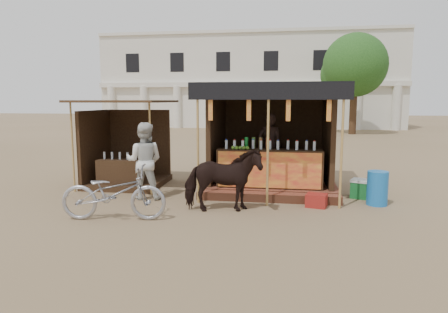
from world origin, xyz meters
The scene contains 11 objects.
ground centered at (0.00, 0.00, 0.00)m, with size 120.00×120.00×0.00m, color #846B4C.
main_stall centered at (1.00, 3.36, 1.03)m, with size 3.60×3.61×2.78m.
secondary_stall centered at (-3.17, 3.24, 0.85)m, with size 2.40×2.40×2.38m.
cow centered at (0.08, 0.89, 0.69)m, with size 0.75×1.64×1.38m, color black.
motorbike centered at (-1.97, -0.01, 0.55)m, with size 0.73×2.08×1.10m, color #9FA0A7.
bystander centered at (-1.97, 1.75, 0.93)m, with size 0.90×0.70×1.86m, color silver.
blue_barrel centered at (3.48, 2.00, 0.39)m, with size 0.46×0.46×0.78m, color #1867B6.
red_crate centered at (2.10, 1.61, 0.15)m, with size 0.44×0.37×0.29m, color maroon.
cooler centered at (3.33, 2.60, 0.23)m, with size 0.76×0.64×0.46m.
background_building centered at (-2.00, 29.94, 3.98)m, with size 26.00×7.45×8.18m.
tree centered at (5.81, 22.14, 4.63)m, with size 4.50×4.40×7.00m.
Camera 1 is at (1.41, -7.34, 2.38)m, focal length 32.00 mm.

